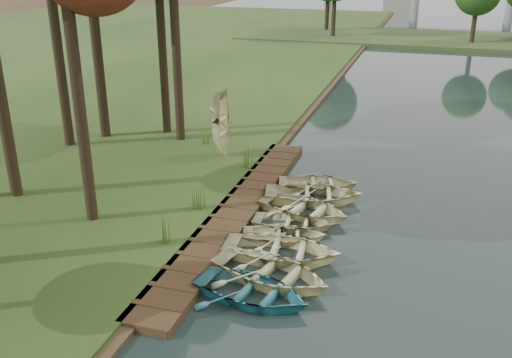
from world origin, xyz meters
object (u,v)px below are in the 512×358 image
(boardwalk, at_px, (237,211))
(stored_rowboat, at_px, (223,149))
(rowboat_1, at_px, (271,270))
(rowboat_0, at_px, (252,289))
(rowboat_2, at_px, (281,248))

(boardwalk, bearing_deg, stored_rowboat, 115.32)
(boardwalk, relative_size, rowboat_1, 4.09)
(rowboat_0, xyz_separation_m, rowboat_1, (0.25, 1.16, 0.03))
(rowboat_0, bearing_deg, boardwalk, 33.03)
(rowboat_2, distance_m, stored_rowboat, 9.95)
(stored_rowboat, bearing_deg, boardwalk, -155.02)
(boardwalk, relative_size, rowboat_2, 4.02)
(boardwalk, xyz_separation_m, rowboat_0, (2.35, -5.57, 0.27))
(boardwalk, height_order, rowboat_1, rowboat_1)
(boardwalk, xyz_separation_m, rowboat_2, (2.57, -2.97, 0.31))
(rowboat_0, height_order, rowboat_1, rowboat_1)
(rowboat_2, bearing_deg, rowboat_0, 170.96)
(rowboat_0, relative_size, stored_rowboat, 1.11)
(rowboat_0, bearing_deg, rowboat_2, 5.32)
(rowboat_1, distance_m, rowboat_2, 1.44)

